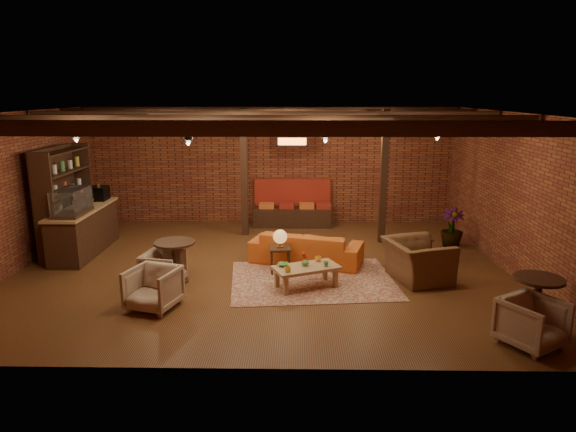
{
  "coord_description": "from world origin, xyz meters",
  "views": [
    {
      "loc": [
        0.73,
        -10.14,
        3.58
      ],
      "look_at": [
        0.54,
        0.2,
        1.08
      ],
      "focal_mm": 32.0,
      "sensor_mm": 36.0,
      "label": 1
    }
  ],
  "objects_px": {
    "coffee_table": "(305,269)",
    "side_table_lamp": "(280,240)",
    "armchair_right": "(418,254)",
    "side_table_book": "(421,238)",
    "round_table_left": "(175,255)",
    "round_table_right": "(537,295)",
    "armchair_b": "(153,286)",
    "sofa": "(306,247)",
    "plant_tall": "(455,190)",
    "armchair_a": "(163,267)",
    "armchair_far": "(532,320)"
  },
  "relations": [
    {
      "from": "armchair_b",
      "to": "side_table_book",
      "type": "bearing_deg",
      "value": 45.63
    },
    {
      "from": "coffee_table",
      "to": "armchair_right",
      "type": "bearing_deg",
      "value": 11.31
    },
    {
      "from": "side_table_lamp",
      "to": "side_table_book",
      "type": "height_order",
      "value": "side_table_lamp"
    },
    {
      "from": "armchair_a",
      "to": "plant_tall",
      "type": "distance_m",
      "value": 6.8
    },
    {
      "from": "sofa",
      "to": "armchair_b",
      "type": "distance_m",
      "value": 3.59
    },
    {
      "from": "sofa",
      "to": "side_table_book",
      "type": "relative_size",
      "value": 4.3
    },
    {
      "from": "armchair_far",
      "to": "side_table_book",
      "type": "bearing_deg",
      "value": 67.02
    },
    {
      "from": "coffee_table",
      "to": "armchair_right",
      "type": "height_order",
      "value": "armchair_right"
    },
    {
      "from": "sofa",
      "to": "round_table_right",
      "type": "xyz_separation_m",
      "value": [
        3.47,
        -3.15,
        0.23
      ]
    },
    {
      "from": "round_table_left",
      "to": "armchair_b",
      "type": "relative_size",
      "value": 1.03
    },
    {
      "from": "armchair_far",
      "to": "plant_tall",
      "type": "height_order",
      "value": "plant_tall"
    },
    {
      "from": "round_table_left",
      "to": "armchair_right",
      "type": "distance_m",
      "value": 4.68
    },
    {
      "from": "coffee_table",
      "to": "plant_tall",
      "type": "bearing_deg",
      "value": 37.51
    },
    {
      "from": "sofa",
      "to": "coffee_table",
      "type": "distance_m",
      "value": 1.44
    },
    {
      "from": "sofa",
      "to": "side_table_lamp",
      "type": "height_order",
      "value": "side_table_lamp"
    },
    {
      "from": "armchair_a",
      "to": "plant_tall",
      "type": "height_order",
      "value": "plant_tall"
    },
    {
      "from": "armchair_far",
      "to": "round_table_left",
      "type": "bearing_deg",
      "value": 123.85
    },
    {
      "from": "sofa",
      "to": "round_table_right",
      "type": "distance_m",
      "value": 4.69
    },
    {
      "from": "side_table_book",
      "to": "round_table_right",
      "type": "bearing_deg",
      "value": -74.28
    },
    {
      "from": "side_table_lamp",
      "to": "armchair_b",
      "type": "height_order",
      "value": "side_table_lamp"
    },
    {
      "from": "round_table_left",
      "to": "armchair_right",
      "type": "bearing_deg",
      "value": 2.37
    },
    {
      "from": "armchair_b",
      "to": "plant_tall",
      "type": "relative_size",
      "value": 0.29
    },
    {
      "from": "armchair_a",
      "to": "armchair_far",
      "type": "height_order",
      "value": "armchair_far"
    },
    {
      "from": "sofa",
      "to": "armchair_right",
      "type": "relative_size",
      "value": 1.93
    },
    {
      "from": "round_table_left",
      "to": "round_table_right",
      "type": "height_order",
      "value": "round_table_right"
    },
    {
      "from": "round_table_right",
      "to": "armchair_far",
      "type": "bearing_deg",
      "value": -118.8
    },
    {
      "from": "coffee_table",
      "to": "armchair_b",
      "type": "height_order",
      "value": "armchair_b"
    },
    {
      "from": "coffee_table",
      "to": "side_table_lamp",
      "type": "height_order",
      "value": "side_table_lamp"
    },
    {
      "from": "sofa",
      "to": "plant_tall",
      "type": "height_order",
      "value": "plant_tall"
    },
    {
      "from": "side_table_book",
      "to": "armchair_b",
      "type": "bearing_deg",
      "value": -152.23
    },
    {
      "from": "sofa",
      "to": "side_table_book",
      "type": "distance_m",
      "value": 2.52
    },
    {
      "from": "armchair_b",
      "to": "sofa",
      "type": "bearing_deg",
      "value": 60.77
    },
    {
      "from": "coffee_table",
      "to": "round_table_right",
      "type": "distance_m",
      "value": 3.91
    },
    {
      "from": "coffee_table",
      "to": "plant_tall",
      "type": "height_order",
      "value": "plant_tall"
    },
    {
      "from": "armchair_right",
      "to": "side_table_book",
      "type": "height_order",
      "value": "armchair_right"
    },
    {
      "from": "side_table_lamp",
      "to": "coffee_table",
      "type": "bearing_deg",
      "value": -58.8
    },
    {
      "from": "armchair_b",
      "to": "side_table_lamp",
      "type": "bearing_deg",
      "value": 59.09
    },
    {
      "from": "armchair_b",
      "to": "round_table_right",
      "type": "distance_m",
      "value": 6.14
    },
    {
      "from": "side_table_lamp",
      "to": "plant_tall",
      "type": "relative_size",
      "value": 0.33
    },
    {
      "from": "round_table_left",
      "to": "armchair_b",
      "type": "distance_m",
      "value": 1.26
    },
    {
      "from": "armchair_right",
      "to": "round_table_right",
      "type": "height_order",
      "value": "armchair_right"
    },
    {
      "from": "sofa",
      "to": "armchair_far",
      "type": "bearing_deg",
      "value": 147.45
    },
    {
      "from": "sofa",
      "to": "round_table_right",
      "type": "relative_size",
      "value": 2.75
    },
    {
      "from": "armchair_b",
      "to": "armchair_far",
      "type": "bearing_deg",
      "value": 5.92
    },
    {
      "from": "sofa",
      "to": "armchair_b",
      "type": "bearing_deg",
      "value": 59.43
    },
    {
      "from": "plant_tall",
      "to": "armchair_far",
      "type": "bearing_deg",
      "value": -93.3
    },
    {
      "from": "sofa",
      "to": "round_table_right",
      "type": "height_order",
      "value": "round_table_right"
    },
    {
      "from": "sofa",
      "to": "side_table_lamp",
      "type": "xyz_separation_m",
      "value": [
        -0.54,
        -0.61,
        0.34
      ]
    },
    {
      "from": "coffee_table",
      "to": "round_table_left",
      "type": "relative_size",
      "value": 1.66
    },
    {
      "from": "side_table_lamp",
      "to": "armchair_b",
      "type": "xyz_separation_m",
      "value": [
        -2.09,
        -1.83,
        -0.29
      ]
    }
  ]
}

